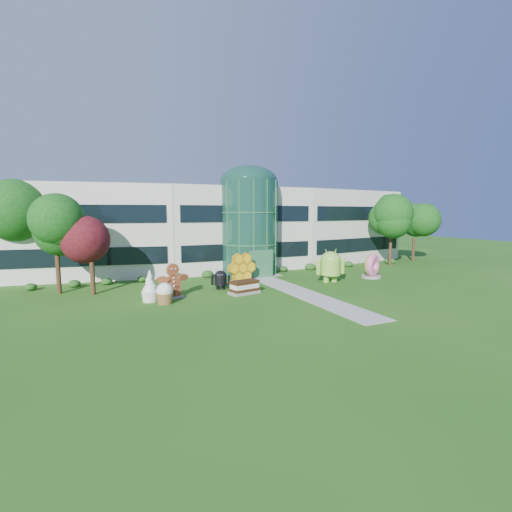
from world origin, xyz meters
name	(u,v)px	position (x,y,z in m)	size (l,w,h in m)	color
ground	(309,296)	(0.00, 0.00, 0.00)	(140.00, 140.00, 0.00)	#215114
building	(230,228)	(0.00, 18.00, 4.65)	(46.00, 15.00, 9.30)	beige
atrium	(249,228)	(0.00, 12.00, 4.90)	(6.00, 6.00, 9.80)	#194738
walkway	(296,291)	(0.00, 2.00, 0.02)	(2.40, 20.00, 0.04)	#9E9E93
tree_red	(91,257)	(-15.50, 7.50, 3.00)	(4.00, 4.00, 6.00)	#3F0C14
trees_backdrop	(245,234)	(0.00, 13.00, 4.20)	(52.00, 8.00, 8.40)	#124310
android_green	(331,264)	(4.94, 4.08, 1.71)	(3.02, 2.01, 3.42)	#86C53F
android_black	(221,278)	(-5.57, 5.12, 0.96)	(1.69, 1.13, 1.92)	black
donut	(372,265)	(10.03, 4.26, 1.25)	(2.40, 1.15, 2.50)	#E95898
gingerbread	(173,281)	(-9.91, 3.66, 1.35)	(2.93, 1.13, 2.71)	brown
ice_cream_sandwich	(245,287)	(-4.33, 2.79, 0.55)	(2.46, 1.23, 1.09)	black
honeycomb	(242,269)	(-2.57, 7.69, 1.23)	(3.13, 1.12, 2.46)	yellow
froyo	(150,286)	(-11.68, 3.23, 1.17)	(1.36, 1.36, 2.33)	white
cupcake	(165,293)	(-10.83, 2.09, 0.78)	(1.29, 1.29, 1.55)	white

